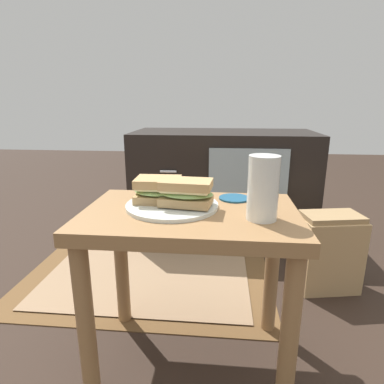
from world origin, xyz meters
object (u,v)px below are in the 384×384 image
(plate, at_px, (172,205))
(sandwich_front, at_px, (158,190))
(sandwich_back, at_px, (186,192))
(coaster, at_px, (234,198))
(tv_cabinet, at_px, (223,184))
(paper_bag, at_px, (328,252))
(beer_glass, at_px, (263,189))

(plate, xyz_separation_m, sandwich_front, (-0.04, 0.02, 0.04))
(sandwich_back, distance_m, coaster, 0.17)
(tv_cabinet, distance_m, sandwich_front, 0.95)
(sandwich_front, relative_size, paper_bag, 0.42)
(tv_cabinet, height_order, paper_bag, tv_cabinet)
(plate, relative_size, coaster, 2.80)
(plate, distance_m, sandwich_front, 0.06)
(sandwich_front, xyz_separation_m, coaster, (0.21, 0.07, -0.04))
(tv_cabinet, height_order, plate, tv_cabinet)
(plate, bearing_deg, sandwich_back, -22.19)
(sandwich_back, relative_size, beer_glass, 1.00)
(sandwich_back, height_order, coaster, sandwich_back)
(plate, distance_m, sandwich_back, 0.06)
(plate, xyz_separation_m, sandwich_back, (0.04, -0.02, 0.04))
(sandwich_front, height_order, paper_bag, sandwich_front)
(tv_cabinet, relative_size, plate, 3.88)
(plate, distance_m, coaster, 0.19)
(beer_glass, height_order, paper_bag, beer_glass)
(plate, xyz_separation_m, paper_bag, (0.56, 0.40, -0.31))
(sandwich_front, xyz_separation_m, sandwich_back, (0.08, -0.03, 0.00))
(tv_cabinet, height_order, beer_glass, beer_glass)
(plate, relative_size, sandwich_back, 1.61)
(tv_cabinet, height_order, coaster, tv_cabinet)
(plate, relative_size, sandwich_front, 1.86)
(sandwich_front, distance_m, sandwich_back, 0.09)
(coaster, height_order, paper_bag, coaster)
(paper_bag, bearing_deg, plate, -144.22)
(coaster, distance_m, paper_bag, 0.59)
(tv_cabinet, bearing_deg, sandwich_front, -101.01)
(tv_cabinet, distance_m, coaster, 0.85)
(sandwich_front, xyz_separation_m, beer_glass, (0.27, -0.08, 0.03))
(plate, bearing_deg, sandwich_front, 157.81)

